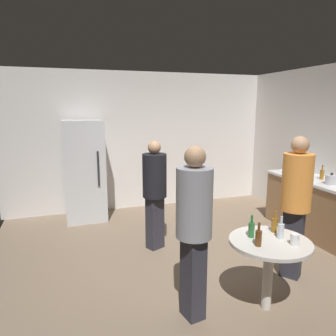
# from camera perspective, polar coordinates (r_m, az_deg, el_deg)

# --- Properties ---
(ground_plane) EXTENTS (5.20, 5.20, 0.10)m
(ground_plane) POSITION_cam_1_polar(r_m,az_deg,el_deg) (4.38, 4.09, -17.40)
(ground_plane) COLOR #7A6651
(wall_back) EXTENTS (5.32, 0.06, 2.70)m
(wall_back) POSITION_cam_1_polar(r_m,az_deg,el_deg) (6.40, -4.78, 4.85)
(wall_back) COLOR silver
(wall_back) RESTS_ON ground_plane
(refrigerator) EXTENTS (0.70, 0.68, 1.80)m
(refrigerator) POSITION_cam_1_polar(r_m,az_deg,el_deg) (5.87, -14.80, -0.47)
(refrigerator) COLOR silver
(refrigerator) RESTS_ON ground_plane
(kitchen_counter) EXTENTS (0.64, 1.95, 0.90)m
(kitchen_counter) POSITION_cam_1_polar(r_m,az_deg,el_deg) (5.57, 25.63, -6.59)
(kitchen_counter) COLOR olive
(kitchen_counter) RESTS_ON ground_plane
(kettle) EXTENTS (0.24, 0.17, 0.18)m
(kettle) POSITION_cam_1_polar(r_m,az_deg,el_deg) (5.26, 27.35, -1.86)
(kettle) COLOR #B2B2B7
(kettle) RESTS_ON kitchen_counter
(beer_bottle_on_counter) EXTENTS (0.06, 0.06, 0.23)m
(beer_bottle_on_counter) POSITION_cam_1_polar(r_m,az_deg,el_deg) (5.55, 25.97, -0.99)
(beer_bottle_on_counter) COLOR #8C5919
(beer_bottle_on_counter) RESTS_ON kitchen_counter
(foreground_table) EXTENTS (0.80, 0.80, 0.73)m
(foreground_table) POSITION_cam_1_polar(r_m,az_deg,el_deg) (3.39, 17.78, -13.93)
(foreground_table) COLOR beige
(foreground_table) RESTS_ON ground_plane
(beer_bottle_amber) EXTENTS (0.06, 0.06, 0.23)m
(beer_bottle_amber) POSITION_cam_1_polar(r_m,az_deg,el_deg) (3.54, 18.60, -9.59)
(beer_bottle_amber) COLOR #8C5919
(beer_bottle_amber) RESTS_ON foreground_table
(beer_bottle_brown) EXTENTS (0.06, 0.06, 0.23)m
(beer_bottle_brown) POSITION_cam_1_polar(r_m,az_deg,el_deg) (3.17, 15.97, -11.94)
(beer_bottle_brown) COLOR #593314
(beer_bottle_brown) RESTS_ON foreground_table
(beer_bottle_green) EXTENTS (0.06, 0.06, 0.23)m
(beer_bottle_green) POSITION_cam_1_polar(r_m,az_deg,el_deg) (3.35, 14.79, -10.60)
(beer_bottle_green) COLOR #26662D
(beer_bottle_green) RESTS_ON foreground_table
(beer_bottle_clear) EXTENTS (0.06, 0.06, 0.23)m
(beer_bottle_clear) POSITION_cam_1_polar(r_m,az_deg,el_deg) (3.40, 19.64, -10.54)
(beer_bottle_clear) COLOR silver
(beer_bottle_clear) RESTS_ON foreground_table
(plastic_cup_white) EXTENTS (0.08, 0.08, 0.11)m
(plastic_cup_white) POSITION_cam_1_polar(r_m,az_deg,el_deg) (3.30, 21.85, -11.85)
(plastic_cup_white) COLOR white
(plastic_cup_white) RESTS_ON foreground_table
(person_in_black_shirt) EXTENTS (0.45, 0.45, 1.57)m
(person_in_black_shirt) POSITION_cam_1_polar(r_m,az_deg,el_deg) (4.48, -2.43, -3.43)
(person_in_black_shirt) COLOR #2D2D38
(person_in_black_shirt) RESTS_ON ground_plane
(person_in_orange_shirt) EXTENTS (0.48, 0.48, 1.70)m
(person_in_orange_shirt) POSITION_cam_1_polar(r_m,az_deg,el_deg) (3.98, 22.04, -4.83)
(person_in_orange_shirt) COLOR #2D2D38
(person_in_orange_shirt) RESTS_ON ground_plane
(person_in_gray_shirt) EXTENTS (0.39, 0.39, 1.69)m
(person_in_gray_shirt) POSITION_cam_1_polar(r_m,az_deg,el_deg) (2.99, 4.70, -9.43)
(person_in_gray_shirt) COLOR #2D2D38
(person_in_gray_shirt) RESTS_ON ground_plane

